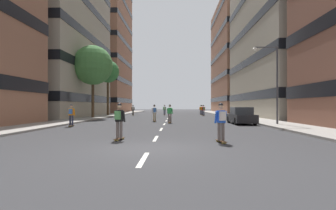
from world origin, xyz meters
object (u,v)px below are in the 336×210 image
at_px(parked_car_near, 241,116).
at_px(skater_3, 133,109).
at_px(skater_1, 202,109).
at_px(street_tree_near, 108,72).
at_px(skater_0, 119,119).
at_px(skater_5, 204,110).
at_px(skater_6, 71,114).
at_px(street_tree_mid, 93,65).
at_px(skater_4, 170,113).
at_px(streetlamp_right, 273,76).
at_px(skater_7, 154,112).
at_px(skater_8, 221,120).
at_px(skater_9, 201,109).
at_px(skater_2, 165,109).

height_order(parked_car_near, skater_3, skater_3).
relative_size(skater_1, skater_3, 1.00).
xyz_separation_m(street_tree_near, skater_0, (8.11, -28.52, -6.04)).
relative_size(skater_5, skater_6, 1.00).
height_order(street_tree_near, skater_3, street_tree_near).
relative_size(street_tree_mid, skater_0, 5.27).
bearing_deg(parked_car_near, skater_4, 170.93).
distance_m(streetlamp_right, skater_0, 14.68).
height_order(street_tree_mid, skater_5, street_tree_mid).
bearing_deg(streetlamp_right, skater_4, 162.03).
relative_size(streetlamp_right, skater_4, 3.65).
distance_m(skater_6, skater_7, 8.99).
bearing_deg(skater_6, skater_4, 29.90).
distance_m(skater_7, skater_8, 15.77).
bearing_deg(skater_3, skater_4, -70.57).
xyz_separation_m(streetlamp_right, skater_1, (-3.53, 22.88, -3.15)).
xyz_separation_m(skater_0, skater_6, (-5.53, 7.81, 0.00)).
relative_size(skater_4, skater_8, 1.00).
xyz_separation_m(skater_0, skater_5, (7.27, 29.61, 0.00)).
bearing_deg(skater_9, skater_3, -162.88).
distance_m(skater_2, skater_3, 5.43).
xyz_separation_m(street_tree_mid, skater_8, (12.84, -21.79, -5.92)).
height_order(streetlamp_right, skater_0, streetlamp_right).
height_order(street_tree_mid, streetlamp_right, street_tree_mid).
xyz_separation_m(parked_car_near, skater_8, (-3.92, -11.93, 0.32)).
distance_m(skater_0, skater_4, 12.42).
xyz_separation_m(skater_0, skater_1, (7.29, 32.31, -0.03)).
height_order(skater_0, skater_4, same).
bearing_deg(skater_3, skater_1, 5.86).
bearing_deg(skater_8, street_tree_mid, 120.51).
bearing_deg(skater_7, streetlamp_right, -26.07).
bearing_deg(skater_0, skater_6, 125.29).
bearing_deg(parked_car_near, skater_6, -166.56).
distance_m(skater_6, skater_8, 13.35).
relative_size(skater_1, skater_5, 1.00).
distance_m(skater_2, skater_9, 6.98).
bearing_deg(street_tree_mid, streetlamp_right, -31.58).
bearing_deg(skater_5, skater_8, -94.78).
bearing_deg(streetlamp_right, skater_1, 98.77).
bearing_deg(skater_8, skater_9, 85.79).
bearing_deg(streetlamp_right, skater_5, 99.98).
bearing_deg(parked_car_near, skater_5, 94.29).
xyz_separation_m(skater_3, skater_5, (11.76, -1.49, 0.00)).
relative_size(skater_8, skater_9, 1.00).
bearing_deg(skater_7, skater_2, 89.01).
xyz_separation_m(street_tree_mid, streetlamp_right, (18.93, -11.64, -2.79)).
relative_size(skater_0, skater_2, 1.00).
xyz_separation_m(streetlamp_right, skater_7, (-10.31, 5.04, -3.12)).
relative_size(street_tree_near, street_tree_mid, 0.93).
distance_m(street_tree_mid, skater_8, 25.98).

